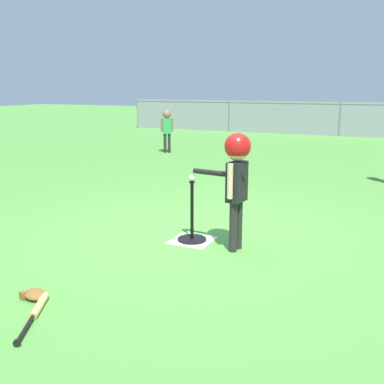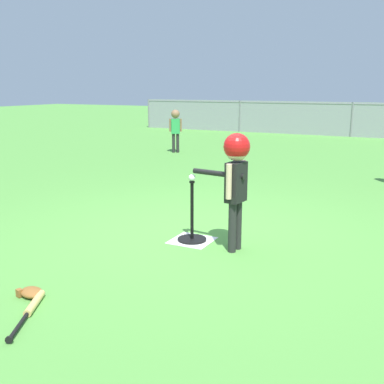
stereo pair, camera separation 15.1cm
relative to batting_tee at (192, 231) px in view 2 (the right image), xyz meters
The scene contains 9 objects.
ground_plane 0.26m from the batting_tee, 111.08° to the left, with size 60.00×60.00×0.00m, color #51933D.
home_plate 0.10m from the batting_tee, 63.43° to the right, with size 0.44×0.44×0.01m, color white.
batting_tee is the anchor object (origin of this frame).
baseball_on_tee 0.60m from the batting_tee, 90.00° to the right, with size 0.07×0.07×0.07m, color white.
batter_child 0.93m from the batting_tee, ahead, with size 0.64×0.34×1.21m.
fielder_deep_right 6.96m from the batting_tee, 120.49° to the left, with size 0.29×0.22×1.09m.
spare_bat_wood 2.04m from the batting_tee, 99.57° to the right, with size 0.38×0.65×0.06m.
glove_by_plate 1.90m from the batting_tee, 106.21° to the right, with size 0.25×0.21×0.07m.
outfield_fence 11.95m from the batting_tee, 90.41° to the left, with size 16.06×0.06×1.15m.
Camera 2 is at (2.27, -4.51, 1.66)m, focal length 42.95 mm.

